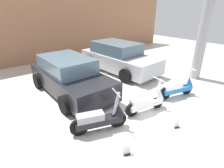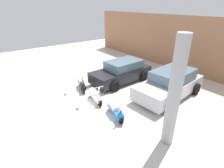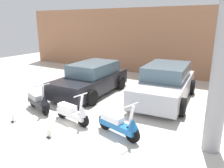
# 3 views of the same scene
# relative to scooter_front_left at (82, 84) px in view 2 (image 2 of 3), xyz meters

# --- Properties ---
(ground_plane) EXTENTS (28.00, 28.00, 0.00)m
(ground_plane) POSITION_rel_scooter_front_left_xyz_m (1.35, -1.11, -0.39)
(ground_plane) COLOR silver
(wall_back) EXTENTS (19.60, 0.12, 3.99)m
(wall_back) POSITION_rel_scooter_front_left_xyz_m (1.35, 7.63, 1.60)
(wall_back) COLOR #9E6B4C
(wall_back) RESTS_ON ground_plane
(scooter_front_left) EXTENTS (1.52, 0.77, 1.10)m
(scooter_front_left) POSITION_rel_scooter_front_left_xyz_m (0.00, 0.00, 0.00)
(scooter_front_left) COLOR black
(scooter_front_left) RESTS_ON ground_plane
(scooter_front_right) EXTENTS (1.49, 0.58, 1.05)m
(scooter_front_right) POSITION_rel_scooter_front_left_xyz_m (1.70, -0.11, -0.02)
(scooter_front_right) COLOR black
(scooter_front_right) RESTS_ON ground_plane
(scooter_front_center) EXTENTS (1.52, 0.68, 1.08)m
(scooter_front_center) POSITION_rel_scooter_front_left_xyz_m (3.40, -0.12, -0.01)
(scooter_front_center) COLOR black
(scooter_front_center) RESTS_ON ground_plane
(car_rear_left) EXTENTS (2.06, 4.11, 1.38)m
(car_rear_left) POSITION_rel_scooter_front_left_xyz_m (0.40, 2.72, 0.27)
(car_rear_left) COLOR black
(car_rear_left) RESTS_ON ground_plane
(car_rear_center) EXTENTS (2.35, 4.45, 1.47)m
(car_rear_center) POSITION_rel_scooter_front_left_xyz_m (3.53, 3.53, 0.31)
(car_rear_center) COLOR #B7B7BC
(car_rear_center) RESTS_ON ground_plane
(placard_near_left_scooter) EXTENTS (0.20, 0.16, 0.26)m
(placard_near_left_scooter) POSITION_rel_scooter_front_left_xyz_m (-0.05, -1.06, -0.27)
(placard_near_left_scooter) COLOR black
(placard_near_left_scooter) RESTS_ON ground_plane
(placard_near_right_scooter) EXTENTS (0.20, 0.15, 0.26)m
(placard_near_right_scooter) POSITION_rel_scooter_front_left_xyz_m (1.72, -1.18, -0.27)
(placard_near_right_scooter) COLOR black
(placard_near_right_scooter) RESTS_ON ground_plane
(support_column_side) EXTENTS (0.44, 0.44, 3.99)m
(support_column_side) POSITION_rel_scooter_front_left_xyz_m (5.72, 0.48, 1.60)
(support_column_side) COLOR #99999E
(support_column_side) RESTS_ON ground_plane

